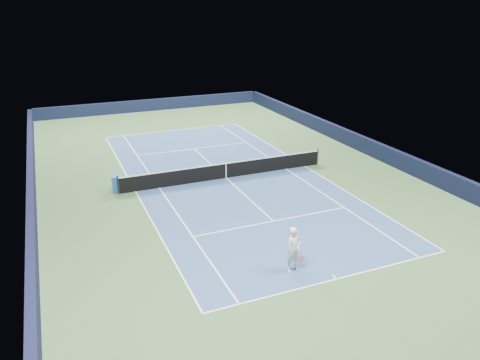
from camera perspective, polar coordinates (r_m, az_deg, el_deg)
name	(u,v)px	position (r m, az deg, el deg)	size (l,w,h in m)	color
ground	(226,178)	(28.35, -1.71, 0.24)	(40.00, 40.00, 0.00)	#365931
wall_far	(152,105)	(46.54, -10.71, 8.98)	(22.00, 0.35, 1.10)	black
wall_right	(373,149)	(33.40, 15.90, 3.70)	(0.35, 40.00, 1.10)	black
wall_left	(31,197)	(26.55, -24.07, -1.93)	(0.35, 40.00, 1.10)	black
court_surface	(226,178)	(28.35, -1.71, 0.25)	(10.97, 23.77, 0.01)	#2C4B7B
baseline_far	(174,130)	(39.14, -8.06, 6.02)	(10.97, 0.08, 0.00)	white
baseline_near	(337,279)	(18.91, 11.74, -11.74)	(10.97, 0.08, 0.00)	white
sideline_doubles_right	(305,166)	(30.62, 7.90, 1.69)	(0.08, 23.77, 0.00)	white
sideline_doubles_left	(135,191)	(27.01, -12.62, -1.37)	(0.08, 23.77, 0.00)	white
sideline_singles_right	(286,169)	(29.98, 5.64, 1.35)	(0.08, 23.77, 0.00)	white
sideline_singles_left	(159,188)	(27.25, -9.80, -0.95)	(0.08, 23.77, 0.00)	white
service_line_far	(194,149)	(34.07, -5.62, 3.82)	(8.23, 0.08, 0.00)	white
service_line_near	(273,221)	(22.99, 4.10, -5.02)	(8.23, 0.08, 0.00)	white
center_service_line	(226,178)	(28.35, -1.71, 0.26)	(0.08, 12.80, 0.00)	white
center_mark_far	(174,131)	(39.00, -8.00, 5.96)	(0.08, 0.30, 0.00)	white
center_mark_near	(335,277)	(19.01, 11.48, -11.52)	(0.08, 0.30, 0.00)	white
tennis_net	(226,170)	(28.17, -1.72, 1.20)	(12.90, 0.10, 1.07)	black
sponsor_cube	(117,184)	(27.11, -14.75, -0.43)	(0.65, 0.59, 0.93)	blue
tennis_player	(294,250)	(18.70, 6.57, -8.42)	(0.88, 1.34, 1.90)	white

